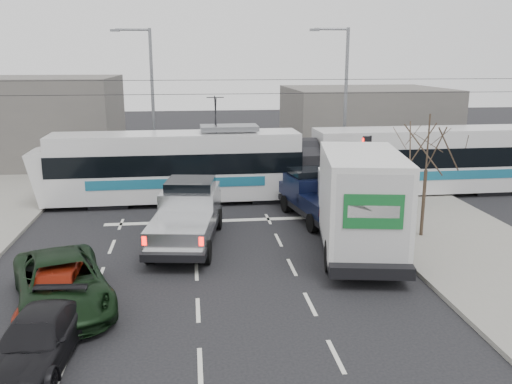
{
  "coord_description": "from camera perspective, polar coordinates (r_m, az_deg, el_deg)",
  "views": [
    {
      "loc": [
        -1.76,
        -17.86,
        7.29
      ],
      "look_at": [
        0.9,
        4.07,
        1.8
      ],
      "focal_mm": 38.0,
      "sensor_mm": 36.0,
      "label": 1
    }
  ],
  "objects": [
    {
      "name": "catenary",
      "position": [
        28.13,
        -3.29,
        6.97
      ],
      "size": [
        60.0,
        0.2,
        7.0
      ],
      "color": "black",
      "rests_on": "ground"
    },
    {
      "name": "red_car",
      "position": [
        17.12,
        -20.33,
        -9.6
      ],
      "size": [
        1.68,
        4.13,
        1.4
      ],
      "primitive_type": "imported",
      "rotation": [
        0.0,
        0.0,
        -0.01
      ],
      "color": "maroon",
      "rests_on": "ground"
    },
    {
      "name": "silver_pickup",
      "position": [
        22.08,
        -7.18,
        -2.22
      ],
      "size": [
        3.2,
        6.82,
        2.38
      ],
      "rotation": [
        0.0,
        0.0,
        -0.15
      ],
      "color": "black",
      "rests_on": "ground"
    },
    {
      "name": "box_truck",
      "position": [
        20.9,
        10.74,
        -1.07
      ],
      "size": [
        4.04,
        8.28,
        3.97
      ],
      "rotation": [
        0.0,
        0.0,
        -0.17
      ],
      "color": "black",
      "rests_on": "ground"
    },
    {
      "name": "street_lamp_far",
      "position": [
        34.02,
        -11.15,
        10.02
      ],
      "size": [
        2.38,
        0.25,
        9.0
      ],
      "color": "slate",
      "rests_on": "ground"
    },
    {
      "name": "building_right",
      "position": [
        44.33,
        11.32,
        7.48
      ],
      "size": [
        12.0,
        10.0,
        5.0
      ],
      "primitive_type": "cube",
      "color": "#625E59",
      "rests_on": "ground"
    },
    {
      "name": "bare_tree",
      "position": [
        22.68,
        17.62,
        4.43
      ],
      "size": [
        2.4,
        2.4,
        5.0
      ],
      "color": "#47382B",
      "rests_on": "ground"
    },
    {
      "name": "tram",
      "position": [
        28.79,
        5.23,
        3.1
      ],
      "size": [
        26.25,
        3.03,
        5.35
      ],
      "rotation": [
        0.0,
        0.0,
        0.01
      ],
      "color": "silver",
      "rests_on": "ground"
    },
    {
      "name": "navy_pickup",
      "position": [
        25.23,
        6.1,
        -0.37
      ],
      "size": [
        2.77,
        5.46,
        2.2
      ],
      "rotation": [
        0.0,
        0.0,
        0.17
      ],
      "color": "black",
      "rests_on": "ground"
    },
    {
      "name": "dark_car",
      "position": [
        14.66,
        -22.07,
        -14.25
      ],
      "size": [
        2.05,
        4.34,
        1.22
      ],
      "primitive_type": "imported",
      "rotation": [
        0.0,
        0.0,
        -0.08
      ],
      "color": "black",
      "rests_on": "ground"
    },
    {
      "name": "sidewalk_right",
      "position": [
        22.07,
        22.9,
        -6.28
      ],
      "size": [
        6.0,
        60.0,
        0.15
      ],
      "primitive_type": "cube",
      "color": "gray",
      "rests_on": "ground"
    },
    {
      "name": "street_lamp_near",
      "position": [
        33.2,
        9.11,
        10.02
      ],
      "size": [
        2.38,
        0.25,
        9.0
      ],
      "color": "slate",
      "rests_on": "ground"
    },
    {
      "name": "traffic_signal",
      "position": [
        26.11,
        11.61,
        3.63
      ],
      "size": [
        0.44,
        0.44,
        3.6
      ],
      "color": "black",
      "rests_on": "ground"
    },
    {
      "name": "rails",
      "position": [
        28.85,
        -3.19,
        -0.68
      ],
      "size": [
        60.0,
        1.6,
        0.03
      ],
      "primitive_type": "cube",
      "color": "#33302D",
      "rests_on": "ground"
    },
    {
      "name": "ground",
      "position": [
        19.37,
        -1.2,
        -8.15
      ],
      "size": [
        120.0,
        120.0,
        0.0
      ],
      "primitive_type": "plane",
      "color": "black",
      "rests_on": "ground"
    },
    {
      "name": "building_left",
      "position": [
        41.92,
        -24.03,
        6.88
      ],
      "size": [
        14.0,
        10.0,
        6.0
      ],
      "primitive_type": "cube",
      "color": "#625E59",
      "rests_on": "ground"
    },
    {
      "name": "green_car",
      "position": [
        17.35,
        -19.76,
        -9.02
      ],
      "size": [
        4.14,
        5.98,
        1.52
      ],
      "primitive_type": "imported",
      "rotation": [
        0.0,
        0.0,
        0.33
      ],
      "color": "black",
      "rests_on": "ground"
    }
  ]
}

